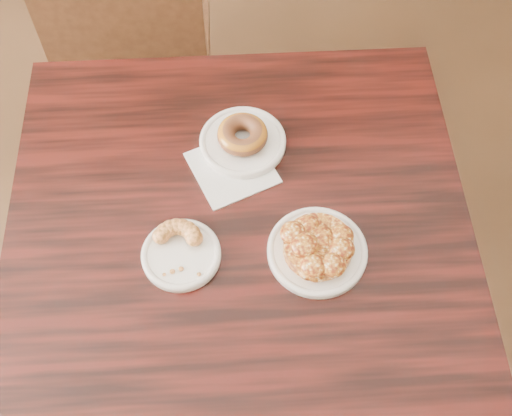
{
  "coord_description": "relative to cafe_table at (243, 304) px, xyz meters",
  "views": [
    {
      "loc": [
        0.04,
        -0.58,
        1.78
      ],
      "look_at": [
        0.1,
        0.0,
        0.8
      ],
      "focal_mm": 45.0,
      "sensor_mm": 36.0,
      "label": 1
    }
  ],
  "objects": [
    {
      "name": "plate_cruller",
      "position": [
        -0.11,
        -0.05,
        0.38
      ],
      "size": [
        0.14,
        0.14,
        0.01
      ],
      "primitive_type": "cylinder",
      "color": "white",
      "rests_on": "cafe_table"
    },
    {
      "name": "plate_donut",
      "position": [
        0.02,
        0.18,
        0.38
      ],
      "size": [
        0.17,
        0.17,
        0.01
      ],
      "primitive_type": "cylinder",
      "color": "white",
      "rests_on": "napkin"
    },
    {
      "name": "chair_far",
      "position": [
        -0.22,
        0.8,
        0.08
      ],
      "size": [
        0.46,
        0.46,
        0.9
      ],
      "primitive_type": null,
      "rotation": [
        0.0,
        0.0,
        3.09
      ],
      "color": "black",
      "rests_on": "floor"
    },
    {
      "name": "napkin",
      "position": [
        -0.0,
        0.13,
        0.38
      ],
      "size": [
        0.19,
        0.19,
        0.0
      ],
      "primitive_type": "cube",
      "rotation": [
        0.0,
        0.0,
        0.35
      ],
      "color": "silver",
      "rests_on": "cafe_table"
    },
    {
      "name": "cruller_fragment",
      "position": [
        -0.11,
        -0.05,
        0.4
      ],
      "size": [
        0.11,
        0.11,
        0.03
      ],
      "primitive_type": null,
      "color": "brown",
      "rests_on": "plate_cruller"
    },
    {
      "name": "cafe_table",
      "position": [
        0.0,
        0.0,
        0.0
      ],
      "size": [
        0.9,
        0.9,
        0.75
      ],
      "primitive_type": "cube",
      "rotation": [
        0.0,
        0.0,
        -0.05
      ],
      "color": "black",
      "rests_on": "floor"
    },
    {
      "name": "apple_fritter",
      "position": [
        0.13,
        -0.07,
        0.41
      ],
      "size": [
        0.17,
        0.17,
        0.04
      ],
      "primitive_type": null,
      "color": "#481407",
      "rests_on": "plate_fritter"
    },
    {
      "name": "floor",
      "position": [
        -0.07,
        0.0,
        -0.38
      ],
      "size": [
        5.0,
        5.0,
        0.0
      ],
      "primitive_type": "plane",
      "color": "black",
      "rests_on": "ground"
    },
    {
      "name": "plate_fritter",
      "position": [
        0.13,
        -0.07,
        0.38
      ],
      "size": [
        0.18,
        0.18,
        0.01
      ],
      "primitive_type": "cylinder",
      "color": "silver",
      "rests_on": "cafe_table"
    },
    {
      "name": "glazed_donut",
      "position": [
        0.02,
        0.18,
        0.41
      ],
      "size": [
        0.1,
        0.1,
        0.04
      ],
      "primitive_type": "torus",
      "color": "brown",
      "rests_on": "plate_donut"
    }
  ]
}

